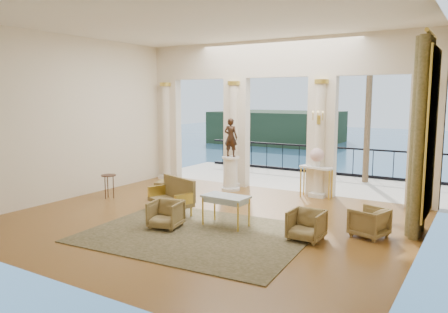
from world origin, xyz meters
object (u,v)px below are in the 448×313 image
Objects in this scene: armchair_b at (306,224)px; statue at (231,137)px; side_table at (109,178)px; armchair_d at (168,189)px; armchair_c at (369,221)px; console_table at (317,172)px; armchair_a at (166,213)px; pedestal at (231,174)px; game_table at (226,199)px; settee at (174,196)px.

statue is at bearing 139.27° from armchair_b.
side_table is (-2.35, -2.74, -1.04)m from statue.
armchair_c is at bearing -114.48° from armchair_d.
armchair_b is at bearing -58.05° from console_table.
armchair_a is 3.01m from armchair_b.
statue is at bearing -90.00° from pedestal.
side_table is (-4.20, 0.58, -0.05)m from game_table.
statue reaches higher than console_table.
pedestal reaches higher than side_table.
side_table reaches higher than armchair_c.
armchair_c reaches higher than armchair_a.
armchair_c is at bearing 147.24° from statue.
pedestal reaches higher than armchair_a.
side_table is (-7.05, -0.33, 0.24)m from armchair_c.
console_table is at bearing 81.02° from game_table.
armchair_b is 5.10m from statue.
armchair_a reaches higher than armchair_d.
armchair_c is 7.07m from side_table.
armchair_b reaches higher than side_table.
settee is 1.71m from game_table.
armchair_b is at bearing -126.09° from armchair_d.
settee is 1.39× the size of game_table.
armchair_c is 5.46m from armchair_d.
console_table is (2.41, 3.42, 0.31)m from settee.
armchair_c reaches higher than armchair_d.
pedestal reaches higher than armchair_b.
armchair_d is at bearing -76.39° from armchair_c.
armchair_a is 4.26m from armchair_c.
settee reaches higher than armchair_b.
armchair_c is 0.57× the size of statue.
settee is 4.19m from console_table.
armchair_c is 0.67× the size of console_table.
console_table reaches higher than game_table.
armchair_d is at bearing 153.63° from settee.
game_table is 4.24m from side_table.
pedestal is at bearing -95.56° from statue.
side_table is (-2.52, 0.28, 0.14)m from settee.
game_table reaches higher than armchair_d.
console_table reaches higher than armchair_b.
armchair_b is (2.90, 0.82, 0.00)m from armchair_a.
pedestal is (-3.69, 3.28, 0.16)m from armchair_b.
armchair_c is (3.91, 1.69, 0.00)m from armchair_a.
statue is at bearing 112.26° from settee.
statue reaches higher than armchair_b.
armchair_c is 5.29m from pedestal.
console_table reaches higher than armchair_a.
armchair_a is 0.47× the size of settee.
statue is 2.75m from console_table.
armchair_b is 0.47× the size of settee.
pedestal is (-0.79, 4.10, 0.17)m from armchair_a.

